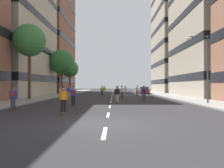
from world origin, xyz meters
The scene contains 24 objects.
ground_plane centered at (0.00, 28.94, 0.00)m, with size 173.66×173.66×0.00m, color #28282B.
sidewalk_left centered at (-9.81, 32.56, 0.07)m, with size 3.81×79.60×0.14m, color gray.
sidewalk_right centered at (9.81, 32.56, 0.07)m, with size 3.81×79.60×0.14m, color gray.
lane_markings centered at (0.00, 30.50, 0.00)m, with size 0.16×67.20×0.01m.
building_left_far centered at (-19.40, 46.49, 15.71)m, with size 15.49×19.14×31.24m.
building_right_far centered at (19.40, 46.49, 13.96)m, with size 15.49×17.50×27.73m.
parked_car_near centered at (6.70, 35.12, 0.70)m, with size 1.82×4.40×1.52m.
street_tree_near centered at (-9.81, 31.17, 6.37)m, with size 4.67×4.67×8.59m.
street_tree_mid centered at (-9.81, 15.39, 7.18)m, with size 3.86×3.86×9.03m.
street_tree_far centered at (-9.81, 38.90, 5.66)m, with size 3.96×3.96×7.53m.
streetlamp_right centered at (9.06, 10.56, 4.14)m, with size 2.13×0.30×6.50m.
skater_0 centered at (-3.23, 8.60, 1.02)m, with size 0.55×0.91×1.78m.
skater_1 centered at (4.55, 28.37, 1.02)m, with size 0.53×0.90×1.78m.
skater_2 centered at (3.78, 14.29, 1.02)m, with size 0.54×0.91×1.78m.
skater_3 centered at (-5.90, 19.27, 0.98)m, with size 0.54×0.91×1.78m.
skater_4 centered at (1.44, 18.83, 0.98)m, with size 0.55×0.91×1.78m.
skater_5 centered at (-1.52, 30.96, 0.98)m, with size 0.56×0.92×1.78m.
skater_6 centered at (2.72, 34.04, 0.98)m, with size 0.54×0.91×1.78m.
skater_7 centered at (-6.58, 17.35, 1.02)m, with size 0.56×0.92×1.78m.
skater_8 centered at (0.69, 11.71, 0.98)m, with size 0.56×0.92×1.78m.
skater_9 centered at (-1.68, 26.07, 1.02)m, with size 0.56×0.92×1.78m.
skater_10 centered at (-2.91, 3.56, 0.98)m, with size 0.56×0.92×1.78m.
skater_11 centered at (1.12, 37.85, 1.02)m, with size 0.55×0.91×1.78m.
skater_12 centered at (-7.03, 5.37, 1.02)m, with size 0.57×0.92×1.78m.
Camera 1 is at (0.37, -10.22, 1.82)m, focal length 34.38 mm.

